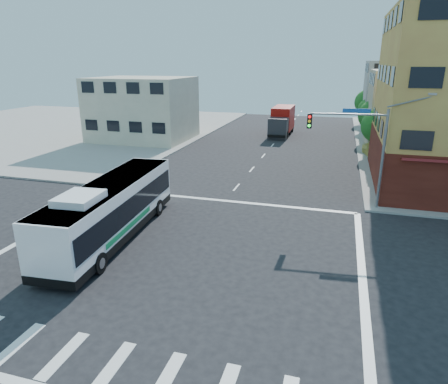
# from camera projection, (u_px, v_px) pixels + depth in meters

# --- Properties ---
(ground) EXTENTS (120.00, 120.00, 0.00)m
(ground) POSITION_uv_depth(u_px,v_px,m) (176.00, 258.00, 21.30)
(ground) COLOR black
(ground) RESTS_ON ground
(sidewalk_nw) EXTENTS (50.00, 50.00, 0.15)m
(sidewalk_nw) POSITION_uv_depth(u_px,v_px,m) (55.00, 127.00, 62.43)
(sidewalk_nw) COLOR gray
(sidewalk_nw) RESTS_ON ground
(building_east_near) EXTENTS (12.06, 10.06, 9.00)m
(building_east_near) POSITION_uv_depth(u_px,v_px,m) (423.00, 110.00, 46.41)
(building_east_near) COLOR tan
(building_east_near) RESTS_ON ground
(building_east_far) EXTENTS (12.06, 10.06, 10.00)m
(building_east_far) POSITION_uv_depth(u_px,v_px,m) (407.00, 96.00, 59.02)
(building_east_far) COLOR #A7A6A1
(building_east_far) RESTS_ON ground
(building_west) EXTENTS (12.06, 10.06, 8.00)m
(building_west) POSITION_uv_depth(u_px,v_px,m) (143.00, 109.00, 51.88)
(building_west) COLOR beige
(building_west) RESTS_ON ground
(signal_mast_ne) EXTENTS (7.91, 1.13, 8.07)m
(signal_mast_ne) POSITION_uv_depth(u_px,v_px,m) (358.00, 139.00, 27.03)
(signal_mast_ne) COLOR slate
(signal_mast_ne) RESTS_ON ground
(street_tree_a) EXTENTS (3.60, 3.60, 5.53)m
(street_tree_a) POSITION_uv_depth(u_px,v_px,m) (380.00, 124.00, 42.51)
(street_tree_a) COLOR #321D12
(street_tree_a) RESTS_ON ground
(street_tree_b) EXTENTS (3.80, 3.80, 5.79)m
(street_tree_b) POSITION_uv_depth(u_px,v_px,m) (375.00, 113.00, 49.76)
(street_tree_b) COLOR #321D12
(street_tree_b) RESTS_ON ground
(street_tree_c) EXTENTS (3.40, 3.40, 5.29)m
(street_tree_c) POSITION_uv_depth(u_px,v_px,m) (371.00, 109.00, 57.15)
(street_tree_c) COLOR #321D12
(street_tree_c) RESTS_ON ground
(street_tree_d) EXTENTS (4.00, 4.00, 6.03)m
(street_tree_d) POSITION_uv_depth(u_px,v_px,m) (368.00, 101.00, 64.31)
(street_tree_d) COLOR #321D12
(street_tree_d) RESTS_ON ground
(transit_bus) EXTENTS (3.59, 12.72, 3.72)m
(transit_bus) POSITION_uv_depth(u_px,v_px,m) (112.00, 209.00, 23.19)
(transit_bus) COLOR black
(transit_bus) RESTS_ON ground
(box_truck) EXTENTS (2.61, 8.61, 3.87)m
(box_truck) POSITION_uv_depth(u_px,v_px,m) (282.00, 122.00, 55.77)
(box_truck) COLOR #28292E
(box_truck) RESTS_ON ground
(parked_car) EXTENTS (2.55, 4.63, 1.49)m
(parked_car) POSITION_uv_depth(u_px,v_px,m) (374.00, 150.00, 43.58)
(parked_car) COLOR #E3D55B
(parked_car) RESTS_ON ground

